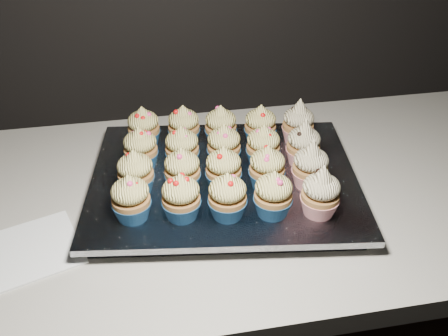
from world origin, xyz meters
name	(u,v)px	position (x,y,z in m)	size (l,w,h in m)	color
worktop	(191,200)	(0.00, 1.70, 0.88)	(2.44, 0.64, 0.04)	beige
napkin	(32,250)	(-0.27, 1.59, 0.90)	(0.14, 0.14, 0.00)	white
baking_tray	(224,185)	(0.06, 1.69, 0.91)	(0.44, 0.34, 0.02)	black
foil_lining	(224,178)	(0.06, 1.69, 0.93)	(0.48, 0.37, 0.01)	silver
cupcake_0	(131,199)	(-0.10, 1.61, 0.97)	(0.06, 0.06, 0.08)	#1B4E82
cupcake_1	(181,198)	(-0.03, 1.59, 0.97)	(0.06, 0.06, 0.08)	#1B4E82
cupcake_2	(228,197)	(0.05, 1.58, 0.97)	(0.06, 0.06, 0.08)	#1B4E82
cupcake_3	(273,195)	(0.12, 1.57, 0.97)	(0.06, 0.06, 0.08)	#1B4E82
cupcake_4	(321,193)	(0.20, 1.56, 0.97)	(0.06, 0.06, 0.10)	red
cupcake_5	(136,173)	(-0.09, 1.68, 0.97)	(0.06, 0.06, 0.08)	#1B4E82
cupcake_6	(182,170)	(-0.02, 1.67, 0.97)	(0.06, 0.06, 0.08)	#1B4E82
cupcake_7	(224,169)	(0.06, 1.66, 0.97)	(0.06, 0.06, 0.08)	#1B4E82
cupcake_8	(267,168)	(0.13, 1.65, 0.97)	(0.06, 0.06, 0.08)	#1B4E82
cupcake_9	(310,166)	(0.20, 1.64, 0.97)	(0.06, 0.06, 0.10)	red
cupcake_10	(141,149)	(-0.08, 1.75, 0.97)	(0.06, 0.06, 0.08)	#1B4E82
cupcake_11	(182,148)	(-0.01, 1.74, 0.97)	(0.06, 0.06, 0.08)	#1B4E82
cupcake_12	(224,146)	(0.07, 1.73, 0.97)	(0.06, 0.06, 0.08)	#1B4E82
cupcake_13	(263,147)	(0.14, 1.72, 0.97)	(0.06, 0.06, 0.08)	#1B4E82
cupcake_14	(303,145)	(0.21, 1.71, 0.97)	(0.06, 0.06, 0.10)	red
cupcake_15	(144,128)	(-0.07, 1.83, 0.97)	(0.06, 0.06, 0.08)	#1B4E82
cupcake_16	(184,126)	(0.00, 1.82, 0.97)	(0.06, 0.06, 0.08)	#1B4E82
cupcake_17	(221,126)	(0.08, 1.81, 0.97)	(0.06, 0.06, 0.08)	#1B4E82
cupcake_18	(260,126)	(0.15, 1.79, 0.97)	(0.06, 0.06, 0.08)	#1B4E82
cupcake_19	(298,123)	(0.23, 1.79, 0.97)	(0.06, 0.06, 0.10)	red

